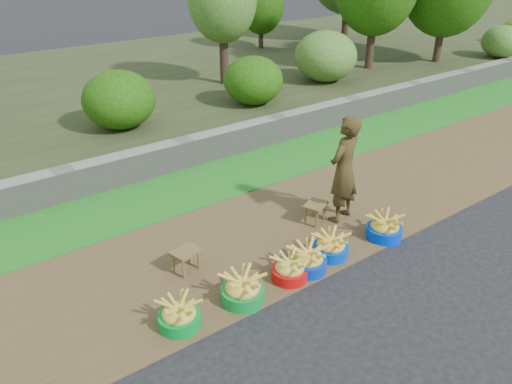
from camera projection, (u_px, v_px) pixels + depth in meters
ground_plane at (338, 272)px, 6.53m from camera, size 120.00×120.00×0.00m
dirt_shoulder at (279, 230)px, 7.42m from camera, size 80.00×2.50×0.02m
grass_verge at (209, 182)px, 8.85m from camera, size 80.00×1.50×0.04m
retaining_wall at (184, 153)px, 9.34m from camera, size 80.00×0.35×0.55m
earth_bank at (92, 94)px, 12.86m from camera, size 80.00×10.00×0.50m
basin_a at (179, 315)px, 5.55m from camera, size 0.48×0.48×0.36m
basin_b at (243, 290)px, 5.92m from camera, size 0.53×0.53×0.39m
basin_c at (290, 269)px, 6.31m from camera, size 0.47×0.47×0.35m
basin_d at (308, 260)px, 6.47m from camera, size 0.51×0.51×0.38m
basin_e at (331, 246)px, 6.76m from camera, size 0.49×0.49×0.36m
basin_f at (384, 228)px, 7.17m from camera, size 0.51×0.51×0.38m
stool_left at (186, 255)px, 6.41m from camera, size 0.41×0.35×0.31m
stool_right at (315, 208)px, 7.50m from camera, size 0.43×0.39×0.31m
vendor_woman at (344, 170)px, 7.34m from camera, size 0.68×0.54×1.65m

